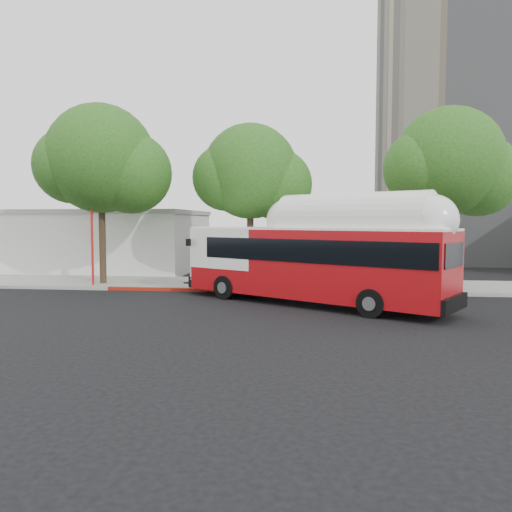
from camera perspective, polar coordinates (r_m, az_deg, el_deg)
The scene contains 11 objects.
ground at distance 20.70m, azimuth -0.04°, elevation -5.74°, with size 120.00×120.00×0.00m, color black.
sidewalk at distance 27.09m, azimuth 1.58°, elevation -3.27°, with size 60.00×5.00×0.15m, color gray.
curb_strip at distance 24.52m, azimuth 1.04°, elevation -4.03°, with size 60.00×0.30×0.15m, color gray.
red_curb_segment at distance 24.99m, azimuth -5.84°, elevation -3.89°, with size 10.00×0.32×0.16m, color maroon.
street_tree_left at distance 28.21m, azimuth -16.38°, elevation 10.15°, with size 6.67×5.80×9.74m.
street_tree_mid at distance 26.60m, azimuth 0.23°, elevation 9.18°, with size 5.75×5.00×8.62m.
street_tree_right at distance 27.19m, azimuth 22.00°, elevation 9.52°, with size 6.21×5.40×9.18m.
apartment_tower at distance 52.64m, azimuth 25.17°, elevation 19.18°, with size 18.00×18.00×37.00m.
low_commercial_bldg at distance 38.01m, azimuth -18.85°, elevation 1.75°, with size 16.20×10.20×4.25m.
transit_bus at distance 20.99m, azimuth 6.45°, elevation -0.86°, with size 11.84×8.32×3.71m.
signal_pole at distance 27.55m, azimuth -18.21°, elevation 1.19°, with size 0.12×0.41×4.38m.
Camera 1 is at (2.41, -20.26, 3.50)m, focal length 35.00 mm.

